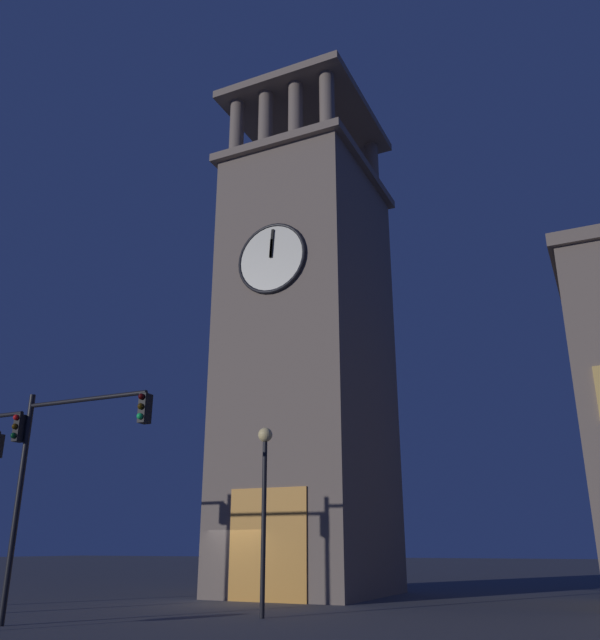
% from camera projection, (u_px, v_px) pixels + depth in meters
% --- Properties ---
extents(ground_plane, '(200.00, 200.00, 0.00)m').
position_uv_depth(ground_plane, '(226.00, 602.00, 23.32)').
color(ground_plane, '#4C4C51').
extents(clocktower, '(6.60, 8.07, 26.10)m').
position_uv_depth(clocktower, '(309.00, 355.00, 29.77)').
color(clocktower, '#75665B').
rests_on(clocktower, ground_plane).
extents(traffic_signal_near, '(4.19, 0.41, 5.94)m').
position_uv_depth(traffic_signal_near, '(60.00, 460.00, 17.09)').
color(traffic_signal_near, black).
rests_on(traffic_signal_near, ground_plane).
extents(street_lamp, '(0.44, 0.44, 5.34)m').
position_uv_depth(street_lamp, '(264.00, 482.00, 19.28)').
color(street_lamp, black).
rests_on(street_lamp, ground_plane).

